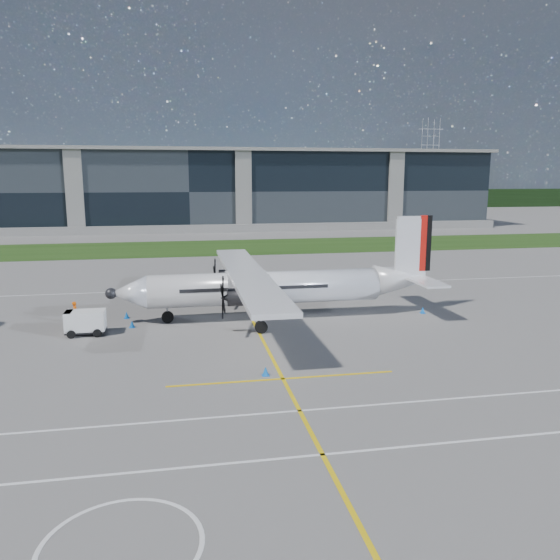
{
  "coord_description": "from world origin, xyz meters",
  "views": [
    {
      "loc": [
        -2.06,
        -32.45,
        10.4
      ],
      "look_at": [
        4.91,
        5.17,
        3.09
      ],
      "focal_mm": 35.0,
      "sensor_mm": 36.0,
      "label": 1
    }
  ],
  "objects": [
    {
      "name": "ground",
      "position": [
        0.0,
        40.0,
        0.0
      ],
      "size": [
        400.0,
        400.0,
        0.0
      ],
      "primitive_type": "plane",
      "color": "#605E5B",
      "rests_on": "ground"
    },
    {
      "name": "grass_strip",
      "position": [
        0.0,
        48.0,
        0.02
      ],
      "size": [
        400.0,
        18.0,
        0.04
      ],
      "primitive_type": "cube",
      "color": "#1D3E10",
      "rests_on": "ground"
    },
    {
      "name": "terminal_building",
      "position": [
        0.0,
        80.0,
        7.5
      ],
      "size": [
        120.0,
        20.0,
        15.0
      ],
      "primitive_type": "cube",
      "color": "black",
      "rests_on": "ground"
    },
    {
      "name": "tree_line",
      "position": [
        0.0,
        140.0,
        3.0
      ],
      "size": [
        400.0,
        6.0,
        6.0
      ],
      "primitive_type": "cube",
      "color": "black",
      "rests_on": "ground"
    },
    {
      "name": "pylon_east",
      "position": [
        85.0,
        150.0,
        15.0
      ],
      "size": [
        9.0,
        4.6,
        30.0
      ],
      "primitive_type": null,
      "color": "gray",
      "rests_on": "ground"
    },
    {
      "name": "yellow_taxiway_centerline",
      "position": [
        3.0,
        10.0,
        0.01
      ],
      "size": [
        0.2,
        70.0,
        0.01
      ],
      "primitive_type": "cube",
      "color": "yellow",
      "rests_on": "ground"
    },
    {
      "name": "white_lane_line",
      "position": [
        0.0,
        -14.0,
        0.01
      ],
      "size": [
        90.0,
        0.15,
        0.01
      ],
      "primitive_type": "cube",
      "color": "white",
      "rests_on": "ground"
    },
    {
      "name": "turboprop_aircraft",
      "position": [
        4.92,
        6.37,
        3.73
      ],
      "size": [
        24.0,
        24.89,
        7.47
      ],
      "primitive_type": null,
      "color": "white",
      "rests_on": "ground"
    },
    {
      "name": "baggage_tug",
      "position": [
        -8.39,
        4.34,
        0.81
      ],
      "size": [
        2.7,
        1.62,
        1.62
      ],
      "primitive_type": null,
      "color": "white",
      "rests_on": "ground"
    },
    {
      "name": "ground_crew_person",
      "position": [
        -9.54,
        7.36,
        0.93
      ],
      "size": [
        0.57,
        0.78,
        1.86
      ],
      "primitive_type": "imported",
      "rotation": [
        0.0,
        0.0,
        1.53
      ],
      "color": "#F25907",
      "rests_on": "ground"
    },
    {
      "name": "safety_cone_tail",
      "position": [
        16.18,
        5.63,
        0.25
      ],
      "size": [
        0.36,
        0.36,
        0.5
      ],
      "primitive_type": "cone",
      "color": "blue",
      "rests_on": "ground"
    },
    {
      "name": "safety_cone_fwd",
      "position": [
        -8.34,
        6.3,
        0.25
      ],
      "size": [
        0.36,
        0.36,
        0.5
      ],
      "primitive_type": "cone",
      "color": "blue",
      "rests_on": "ground"
    },
    {
      "name": "safety_cone_nose_stbd",
      "position": [
        -6.11,
        8.21,
        0.25
      ],
      "size": [
        0.36,
        0.36,
        0.5
      ],
      "primitive_type": "cone",
      "color": "blue",
      "rests_on": "ground"
    },
    {
      "name": "safety_cone_stbdwing",
      "position": [
        2.12,
        19.04,
        0.25
      ],
      "size": [
        0.36,
        0.36,
        0.5
      ],
      "primitive_type": "cone",
      "color": "blue",
      "rests_on": "ground"
    },
    {
      "name": "safety_cone_portwing",
      "position": [
        2.19,
        -5.35,
        0.25
      ],
      "size": [
        0.36,
        0.36,
        0.5
      ],
      "primitive_type": "cone",
      "color": "blue",
      "rests_on": "ground"
    },
    {
      "name": "safety_cone_nose_port",
      "position": [
        -5.52,
        5.55,
        0.25
      ],
      "size": [
        0.36,
        0.36,
        0.5
      ],
      "primitive_type": "cone",
      "color": "blue",
      "rests_on": "ground"
    }
  ]
}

